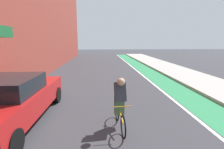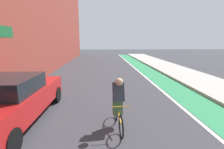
{
  "view_description": "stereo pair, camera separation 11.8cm",
  "coord_description": "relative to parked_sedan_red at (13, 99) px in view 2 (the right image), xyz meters",
  "views": [
    {
      "loc": [
        -0.58,
        3.31,
        2.61
      ],
      "look_at": [
        0.01,
        11.54,
        0.97
      ],
      "focal_mm": 27.08,
      "sensor_mm": 36.0,
      "label": 1
    },
    {
      "loc": [
        -0.46,
        3.31,
        2.61
      ],
      "look_at": [
        0.01,
        11.54,
        0.97
      ],
      "focal_mm": 27.08,
      "sensor_mm": 36.0,
      "label": 2
    }
  ],
  "objects": [
    {
      "name": "sidewalk_right",
      "position": [
        9.29,
        8.3,
        -0.72
      ],
      "size": [
        3.11,
        37.9,
        0.14
      ],
      "primitive_type": "cube",
      "color": "#A8A59E",
      "rests_on": "ground"
    },
    {
      "name": "bike_lane_paint",
      "position": [
        6.93,
        8.3,
        -0.79
      ],
      "size": [
        1.6,
        37.9,
        0.0
      ],
      "primitive_type": "cube",
      "color": "#2D8451",
      "rests_on": "ground"
    },
    {
      "name": "cyclist_mid",
      "position": [
        3.33,
        -0.61,
        0.06
      ],
      "size": [
        0.48,
        1.69,
        1.6
      ],
      "color": "black",
      "rests_on": "ground"
    },
    {
      "name": "ground_plane",
      "position": [
        3.34,
        6.3,
        -0.79
      ],
      "size": [
        83.39,
        83.39,
        0.0
      ],
      "primitive_type": "plane",
      "color": "#38383D"
    },
    {
      "name": "lane_divider_stripe",
      "position": [
        6.03,
        8.3,
        -0.78
      ],
      "size": [
        0.12,
        37.9,
        0.0
      ],
      "primitive_type": "cube",
      "color": "white",
      "rests_on": "ground"
    },
    {
      "name": "parked_sedan_red",
      "position": [
        0.0,
        0.0,
        0.0
      ],
      "size": [
        1.99,
        4.66,
        1.53
      ],
      "color": "red",
      "rests_on": "ground"
    }
  ]
}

